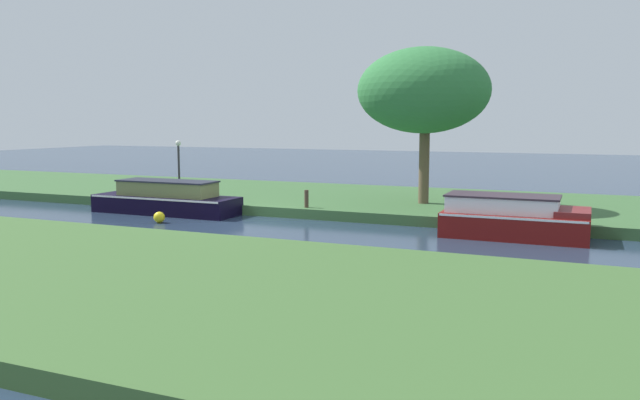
{
  "coord_description": "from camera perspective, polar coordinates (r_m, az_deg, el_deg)",
  "views": [
    {
      "loc": [
        12.02,
        -20.12,
        3.78
      ],
      "look_at": [
        2.91,
        1.2,
        0.9
      ],
      "focal_mm": 35.46,
      "sensor_mm": 36.0,
      "label": 1
    }
  ],
  "objects": [
    {
      "name": "lamp_post",
      "position": [
        28.65,
        -12.63,
        3.43
      ],
      "size": [
        0.24,
        0.24,
        2.56
      ],
      "color": "#333338",
      "rests_on": "riverbank_far"
    },
    {
      "name": "willow_tree_left",
      "position": [
        26.12,
        9.29,
        9.69
      ],
      "size": [
        5.39,
        4.43,
        6.36
      ],
      "color": "brown",
      "rests_on": "riverbank_far"
    },
    {
      "name": "mooring_post_near",
      "position": [
        24.99,
        -1.23,
        0.11
      ],
      "size": [
        0.17,
        0.17,
        0.7
      ],
      "primitive_type": "cylinder",
      "color": "#48372A",
      "rests_on": "riverbank_far"
    },
    {
      "name": "ground_plane",
      "position": [
        23.74,
        -7.61,
        -2.14
      ],
      "size": [
        120.0,
        120.0,
        0.0
      ],
      "primitive_type": "plane",
      "color": "#25364C"
    },
    {
      "name": "black_barge",
      "position": [
        26.87,
        -13.7,
        0.05
      ],
      "size": [
        6.32,
        1.83,
        1.38
      ],
      "color": "black",
      "rests_on": "ground_plane"
    },
    {
      "name": "maroon_narrowboat",
      "position": [
        21.67,
        17.02,
        -1.59
      ],
      "size": [
        4.6,
        2.16,
        1.39
      ],
      "color": "maroon",
      "rests_on": "ground_plane"
    },
    {
      "name": "riverbank_far",
      "position": [
        29.88,
        -0.75,
        0.2
      ],
      "size": [
        72.0,
        10.0,
        0.4
      ],
      "primitive_type": "cube",
      "color": "#3B6335",
      "rests_on": "ground_plane"
    },
    {
      "name": "channel_buoy",
      "position": [
        24.49,
        -14.31,
        -1.52
      ],
      "size": [
        0.42,
        0.42,
        0.42
      ],
      "primitive_type": "sphere",
      "color": "yellow",
      "rests_on": "ground_plane"
    },
    {
      "name": "riverbank_near",
      "position": [
        16.76,
        -23.62,
        -5.85
      ],
      "size": [
        72.0,
        10.0,
        0.4
      ],
      "primitive_type": "cube",
      "color": "#3E6330",
      "rests_on": "ground_plane"
    }
  ]
}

